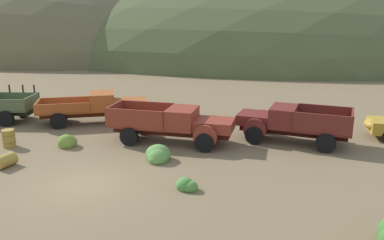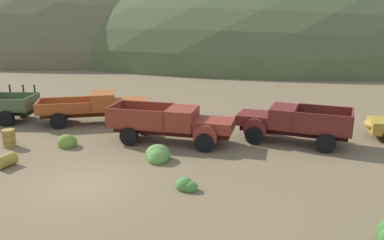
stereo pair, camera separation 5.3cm
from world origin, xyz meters
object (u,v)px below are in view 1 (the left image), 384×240
object	(u,v)px
truck_oxide_orange	(101,107)
truck_rust_red	(179,124)
oil_drum_by_truck	(9,138)
oil_drum_tipped	(6,161)
truck_oxblood	(286,123)

from	to	relation	value
truck_oxide_orange	truck_rust_red	distance (m)	6.48
truck_rust_red	oil_drum_by_truck	distance (m)	8.73
truck_oxide_orange	oil_drum_tipped	xyz separation A→B (m)	(-1.70, -7.67, -0.72)
truck_oxblood	oil_drum_by_truck	xyz separation A→B (m)	(-14.14, -2.58, -0.56)
truck_oxide_orange	truck_oxblood	distance (m)	11.34
truck_oxblood	oil_drum_tipped	distance (m)	13.77
truck_oxide_orange	truck_rust_red	bearing A→B (deg)	-50.62
truck_oxide_orange	oil_drum_by_truck	distance (m)	5.99
oil_drum_tipped	oil_drum_by_truck	xyz separation A→B (m)	(-1.39, 2.56, 0.17)
truck_oxide_orange	oil_drum_by_truck	bearing A→B (deg)	-139.34
truck_oxblood	oil_drum_tipped	size ratio (longest dim) A/B	5.97
truck_rust_red	oil_drum_by_truck	xyz separation A→B (m)	(-8.55, -1.64, -0.56)
truck_rust_red	oil_drum_tipped	xyz separation A→B (m)	(-7.17, -4.20, -0.73)
oil_drum_tipped	truck_oxblood	bearing A→B (deg)	21.98
truck_oxblood	oil_drum_by_truck	distance (m)	14.39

